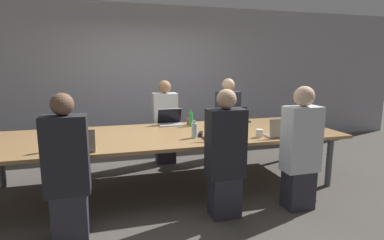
% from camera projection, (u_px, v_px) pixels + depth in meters
% --- Properties ---
extents(ground_plane, '(24.00, 24.00, 0.00)m').
position_uv_depth(ground_plane, '(167.00, 186.00, 4.13)').
color(ground_plane, '#4C4742').
extents(curtain_wall, '(12.00, 0.06, 2.80)m').
position_uv_depth(curtain_wall, '(145.00, 78.00, 5.90)').
color(curtain_wall, '#9999A3').
rests_on(curtain_wall, ground_plane).
extents(conference_table, '(4.67, 1.50, 0.74)m').
position_uv_depth(conference_table, '(166.00, 137.00, 4.00)').
color(conference_table, '#9E7547').
rests_on(conference_table, ground_plane).
extents(laptop_near_right, '(0.31, 0.24, 0.24)m').
position_uv_depth(laptop_near_right, '(279.00, 132.00, 3.80)').
color(laptop_near_right, gray).
rests_on(laptop_near_right, conference_table).
extents(person_near_right, '(0.40, 0.24, 1.42)m').
position_uv_depth(person_near_right, '(301.00, 150.00, 3.40)').
color(person_near_right, '#2D2D38').
rests_on(person_near_right, ground_plane).
extents(cup_near_right, '(0.09, 0.09, 0.10)m').
position_uv_depth(cup_near_right, '(259.00, 133.00, 3.78)').
color(cup_near_right, white).
rests_on(cup_near_right, conference_table).
extents(laptop_near_left, '(0.34, 0.23, 0.24)m').
position_uv_depth(laptop_near_left, '(79.00, 146.00, 3.13)').
color(laptop_near_left, gray).
rests_on(laptop_near_left, conference_table).
extents(person_near_left, '(0.40, 0.24, 1.40)m').
position_uv_depth(person_near_left, '(67.00, 170.00, 2.79)').
color(person_near_left, '#2D2D38').
rests_on(person_near_left, ground_plane).
extents(bottle_near_left, '(0.06, 0.06, 0.27)m').
position_uv_depth(bottle_near_left, '(50.00, 141.00, 3.14)').
color(bottle_near_left, green).
rests_on(bottle_near_left, conference_table).
extents(laptop_far_center, '(0.37, 0.26, 0.25)m').
position_uv_depth(laptop_far_center, '(170.00, 120.00, 4.59)').
color(laptop_far_center, '#B7B7BC').
rests_on(laptop_far_center, conference_table).
extents(person_far_center, '(0.40, 0.24, 1.41)m').
position_uv_depth(person_far_center, '(165.00, 124.00, 5.03)').
color(person_far_center, '#2D2D38').
rests_on(person_far_center, ground_plane).
extents(cup_far_center, '(0.07, 0.07, 0.10)m').
position_uv_depth(cup_far_center, '(189.00, 122.00, 4.59)').
color(cup_far_center, red).
rests_on(cup_far_center, conference_table).
extents(bottle_far_center, '(0.07, 0.07, 0.25)m').
position_uv_depth(bottle_far_center, '(191.00, 119.00, 4.48)').
color(bottle_far_center, green).
rests_on(bottle_far_center, conference_table).
extents(laptop_near_midright, '(0.32, 0.26, 0.26)m').
position_uv_depth(laptop_near_midright, '(218.00, 134.00, 3.65)').
color(laptop_near_midright, '#333338').
rests_on(laptop_near_midright, conference_table).
extents(person_near_midright, '(0.40, 0.24, 1.40)m').
position_uv_depth(person_near_midright, '(225.00, 156.00, 3.21)').
color(person_near_midright, '#2D2D38').
rests_on(person_near_midright, ground_plane).
extents(bottle_near_midright, '(0.07, 0.07, 0.22)m').
position_uv_depth(bottle_near_midright, '(194.00, 130.00, 3.75)').
color(bottle_near_midright, '#ADD1E0').
rests_on(bottle_near_midright, conference_table).
extents(laptop_far_right, '(0.33, 0.23, 0.24)m').
position_uv_depth(laptop_far_right, '(238.00, 117.00, 4.88)').
color(laptop_far_right, '#333338').
rests_on(laptop_far_right, conference_table).
extents(person_far_right, '(0.40, 0.24, 1.42)m').
position_uv_depth(person_far_right, '(228.00, 119.00, 5.33)').
color(person_far_right, '#2D2D38').
rests_on(person_far_right, ground_plane).
extents(cup_far_right, '(0.08, 0.08, 0.09)m').
position_uv_depth(cup_far_right, '(225.00, 120.00, 4.74)').
color(cup_far_right, red).
rests_on(cup_far_right, conference_table).
extents(stapler, '(0.10, 0.15, 0.05)m').
position_uv_depth(stapler, '(201.00, 134.00, 3.87)').
color(stapler, black).
rests_on(stapler, conference_table).
extents(notebook, '(0.21, 0.17, 0.02)m').
position_uv_depth(notebook, '(226.00, 132.00, 4.08)').
color(notebook, '#232328').
rests_on(notebook, conference_table).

